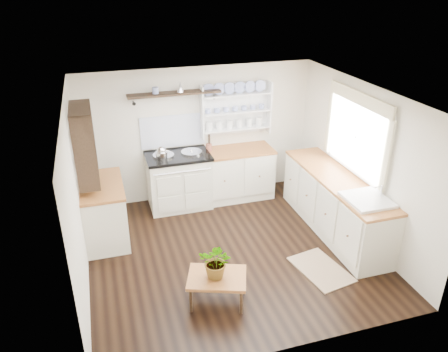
{
  "coord_description": "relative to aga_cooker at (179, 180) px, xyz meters",
  "views": [
    {
      "loc": [
        -1.63,
        -5.01,
        3.71
      ],
      "look_at": [
        -0.03,
        0.25,
        1.1
      ],
      "focal_mm": 35.0,
      "sensor_mm": 36.0,
      "label": 1
    }
  ],
  "objects": [
    {
      "name": "floor",
      "position": [
        0.43,
        -1.57,
        -0.48
      ],
      "size": [
        4.0,
        3.8,
        0.01
      ],
      "primitive_type": "cube",
      "color": "black",
      "rests_on": "ground"
    },
    {
      "name": "wall_back",
      "position": [
        0.43,
        0.33,
        0.67
      ],
      "size": [
        4.0,
        0.02,
        2.3
      ],
      "primitive_type": "cube",
      "color": "beige",
      "rests_on": "ground"
    },
    {
      "name": "wall_right",
      "position": [
        2.43,
        -1.57,
        0.67
      ],
      "size": [
        0.02,
        3.8,
        2.3
      ],
      "primitive_type": "cube",
      "color": "beige",
      "rests_on": "ground"
    },
    {
      "name": "wall_left",
      "position": [
        -1.57,
        -1.57,
        0.67
      ],
      "size": [
        0.02,
        3.8,
        2.3
      ],
      "primitive_type": "cube",
      "color": "beige",
      "rests_on": "ground"
    },
    {
      "name": "ceiling",
      "position": [
        0.43,
        -1.57,
        1.82
      ],
      "size": [
        4.0,
        3.8,
        0.01
      ],
      "primitive_type": "cube",
      "color": "white",
      "rests_on": "wall_back"
    },
    {
      "name": "window",
      "position": [
        2.38,
        -1.42,
        1.08
      ],
      "size": [
        0.08,
        1.55,
        1.22
      ],
      "color": "white",
      "rests_on": "wall_right"
    },
    {
      "name": "aga_cooker",
      "position": [
        0.0,
        0.0,
        0.0
      ],
      "size": [
        1.06,
        0.74,
        0.98
      ],
      "color": "beige",
      "rests_on": "floor"
    },
    {
      "name": "back_cabinets",
      "position": [
        1.03,
        0.03,
        -0.02
      ],
      "size": [
        1.27,
        0.63,
        0.9
      ],
      "color": "beige",
      "rests_on": "floor"
    },
    {
      "name": "right_cabinets",
      "position": [
        2.13,
        -1.47,
        -0.02
      ],
      "size": [
        0.62,
        2.43,
        0.9
      ],
      "color": "beige",
      "rests_on": "floor"
    },
    {
      "name": "belfast_sink",
      "position": [
        2.13,
        -2.22,
        0.32
      ],
      "size": [
        0.55,
        0.6,
        0.45
      ],
      "color": "white",
      "rests_on": "right_cabinets"
    },
    {
      "name": "left_cabinets",
      "position": [
        -1.27,
        -0.67,
        -0.02
      ],
      "size": [
        0.62,
        1.13,
        0.9
      ],
      "color": "beige",
      "rests_on": "floor"
    },
    {
      "name": "plate_rack",
      "position": [
        1.08,
        0.29,
        1.07
      ],
      "size": [
        1.2,
        0.22,
        0.9
      ],
      "color": "white",
      "rests_on": "wall_back"
    },
    {
      "name": "high_shelf",
      "position": [
        0.03,
        0.21,
        1.43
      ],
      "size": [
        1.5,
        0.29,
        0.16
      ],
      "color": "black",
      "rests_on": "wall_back"
    },
    {
      "name": "left_shelving",
      "position": [
        -1.41,
        -0.67,
        1.07
      ],
      "size": [
        0.28,
        0.8,
        1.05
      ],
      "primitive_type": "cube",
      "color": "black",
      "rests_on": "wall_left"
    },
    {
      "name": "kettle",
      "position": [
        -0.28,
        -0.12,
        0.56
      ],
      "size": [
        0.19,
        0.19,
        0.23
      ],
      "primitive_type": null,
      "color": "silver",
      "rests_on": "aga_cooker"
    },
    {
      "name": "utensil_crock",
      "position": [
        0.56,
        0.11,
        0.49
      ],
      "size": [
        0.1,
        0.1,
        0.12
      ],
      "primitive_type": "cylinder",
      "color": "brown",
      "rests_on": "back_cabinets"
    },
    {
      "name": "center_table",
      "position": [
        -0.06,
        -2.53,
        -0.15
      ],
      "size": [
        0.82,
        0.71,
        0.38
      ],
      "rotation": [
        0.0,
        0.0,
        -0.35
      ],
      "color": "brown",
      "rests_on": "floor"
    },
    {
      "name": "potted_plant",
      "position": [
        -0.06,
        -2.53,
        0.12
      ],
      "size": [
        0.52,
        0.51,
        0.44
      ],
      "primitive_type": "imported",
      "rotation": [
        0.0,
        0.0,
        -0.64
      ],
      "color": "#3F7233",
      "rests_on": "center_table"
    },
    {
      "name": "floor_rug",
      "position": [
        1.47,
        -2.35,
        -0.47
      ],
      "size": [
        0.69,
        0.93,
        0.02
      ],
      "primitive_type": "cube",
      "rotation": [
        0.0,
        0.0,
        0.18
      ],
      "color": "olive",
      "rests_on": "floor"
    }
  ]
}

